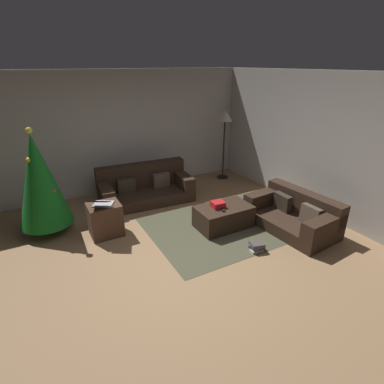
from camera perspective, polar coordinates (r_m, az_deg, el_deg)
The scene contains 14 objects.
ground_plane at distance 4.68m, azimuth -2.80°, elevation -12.41°, with size 6.40×6.40×0.00m, color #93704C.
rear_partition at distance 6.93m, azimuth -14.75°, elevation 10.56°, with size 6.40×0.12×2.60m, color #BCB7B2.
corner_partition at distance 6.06m, azimuth 24.90°, elevation 7.42°, with size 0.12×6.40×2.60m, color #B5B0AB.
couch_left at distance 6.50m, azimuth -8.84°, elevation 0.83°, with size 1.94×0.98×0.76m.
couch_right at distance 5.66m, azimuth 18.56°, elevation -4.01°, with size 0.98×1.59×0.63m.
ottoman at distance 5.46m, azimuth 5.91°, elevation -4.57°, with size 0.97×0.59×0.39m, color #332319.
gift_box at distance 5.32m, azimuth 4.86°, elevation -2.32°, with size 0.21×0.20×0.10m, color red.
tv_remote at distance 5.24m, azimuth 5.82°, elevation -3.26°, with size 0.05×0.16×0.02m, color black.
christmas_tree at distance 5.52m, azimuth -26.64°, elevation 1.93°, with size 0.86×0.86×1.82m.
side_table at distance 5.34m, azimuth -15.91°, elevation -5.00°, with size 0.52×0.44×0.56m, color #4C3323.
laptop at distance 5.14m, azimuth -16.52°, elevation -2.01°, with size 0.47×0.51×0.19m.
book_stack at distance 4.93m, azimuth 12.01°, elevation -9.90°, with size 0.26×0.24×0.14m.
corner_lamp at distance 7.48m, azimuth 6.16°, elevation 13.05°, with size 0.36×0.36×1.68m.
area_rug at distance 5.55m, azimuth 5.83°, elevation -6.32°, with size 2.60×2.00×0.01m, color #484834.
Camera 1 is at (-1.64, -3.44, 2.72)m, focal length 28.52 mm.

